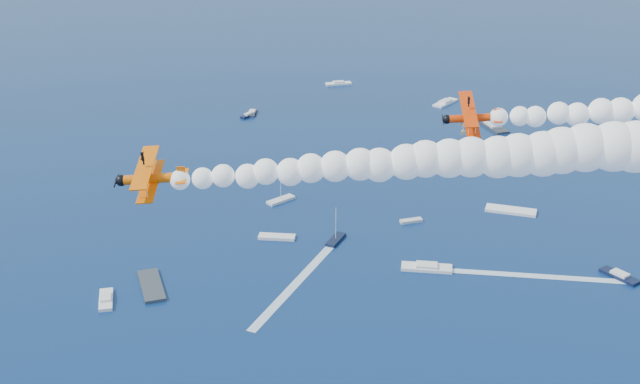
% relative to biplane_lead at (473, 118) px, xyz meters
% --- Properties ---
extents(biplane_lead, '(10.18, 11.50, 7.48)m').
position_rel_biplane_lead_xyz_m(biplane_lead, '(0.00, 0.00, 0.00)').
color(biplane_lead, red).
extents(biplane_trail, '(11.60, 12.93, 7.84)m').
position_rel_biplane_lead_xyz_m(biplane_trail, '(-30.42, -26.99, -3.30)').
color(biplane_trail, '#F46205').
extents(smoke_trail_trail, '(74.05, 57.09, 12.36)m').
position_rel_biplane_lead_xyz_m(smoke_trail_trail, '(2.06, -12.65, -0.55)').
color(smoke_trail_trail, white).
extents(spectator_boats, '(223.41, 179.29, 0.70)m').
position_rel_biplane_lead_xyz_m(spectator_boats, '(-13.43, 85.57, -54.50)').
color(spectator_boats, black).
rests_on(spectator_boats, ground).
extents(boat_wakes, '(152.84, 74.30, 0.04)m').
position_rel_biplane_lead_xyz_m(boat_wakes, '(15.47, 33.42, -54.82)').
color(boat_wakes, white).
rests_on(boat_wakes, ground).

